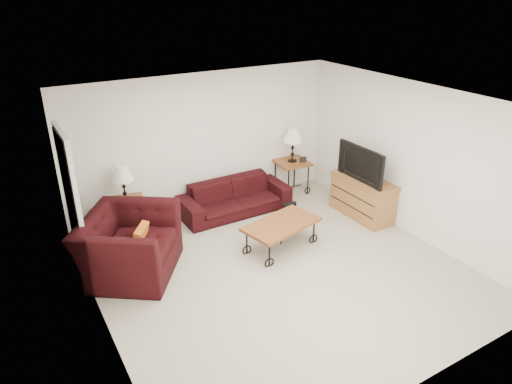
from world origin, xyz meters
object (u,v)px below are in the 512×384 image
at_px(side_table_right, 292,177).
at_px(coffee_table, 281,235).
at_px(armchair, 129,245).
at_px(backpack, 286,202).
at_px(lamp_left, 124,184).
at_px(television, 365,163).
at_px(side_table_left, 128,218).
at_px(sofa, 235,197).
at_px(lamp_right, 293,145).
at_px(tv_stand, 362,197).

bearing_deg(side_table_right, coffee_table, -128.98).
relative_size(armchair, backpack, 2.84).
xyz_separation_m(side_table_right, backpack, (-0.63, -0.74, -0.09)).
relative_size(lamp_left, backpack, 1.26).
bearing_deg(television, armchair, -95.02).
relative_size(coffee_table, television, 1.13).
bearing_deg(side_table_left, coffee_table, -40.56).
relative_size(sofa, side_table_right, 3.02).
xyz_separation_m(lamp_left, coffee_table, (1.95, -1.67, -0.70)).
bearing_deg(sofa, side_table_left, 174.63).
relative_size(side_table_right, armchair, 0.48).
bearing_deg(television, coffee_table, -83.87).
bearing_deg(coffee_table, television, 6.13).
bearing_deg(sofa, television, -34.43).
xyz_separation_m(lamp_left, backpack, (2.66, -0.74, -0.68)).
distance_m(lamp_left, coffee_table, 2.66).
xyz_separation_m(sofa, lamp_left, (-1.92, 0.18, 0.63)).
height_order(sofa, television, television).
relative_size(lamp_left, coffee_table, 0.51).
bearing_deg(backpack, lamp_right, 50.24).
xyz_separation_m(tv_stand, television, (-0.02, 0.00, 0.67)).
bearing_deg(coffee_table, armchair, 166.01).
relative_size(side_table_right, tv_stand, 0.56).
height_order(sofa, backpack, sofa).
xyz_separation_m(sofa, coffee_table, (0.03, -1.49, -0.07)).
bearing_deg(side_table_left, backpack, -15.45).
xyz_separation_m(coffee_table, television, (1.85, 0.20, 0.80)).
bearing_deg(side_table_right, lamp_right, 0.00).
bearing_deg(coffee_table, side_table_left, 139.44).
bearing_deg(lamp_right, tv_stand, -70.48).
height_order(side_table_right, coffee_table, side_table_right).
bearing_deg(sofa, armchair, -157.18).
bearing_deg(backpack, side_table_left, 165.61).
xyz_separation_m(side_table_left, coffee_table, (1.95, -1.67, -0.08)).
xyz_separation_m(lamp_right, armchair, (-3.58, -1.11, -0.55)).
bearing_deg(tv_stand, backpack, 147.62).
xyz_separation_m(lamp_left, lamp_right, (3.29, -0.00, 0.08)).
bearing_deg(backpack, coffee_table, -126.42).
xyz_separation_m(lamp_right, coffee_table, (-1.35, -1.67, -0.78)).
bearing_deg(armchair, coffee_table, -68.45).
bearing_deg(lamp_left, sofa, -5.37).
height_order(side_table_left, side_table_right, side_table_right).
relative_size(sofa, tv_stand, 1.69).
bearing_deg(lamp_right, side_table_right, 0.00).
bearing_deg(armchair, backpack, -47.24).
bearing_deg(backpack, side_table_right, 50.24).
relative_size(armchair, tv_stand, 1.16).
xyz_separation_m(coffee_table, armchair, (-2.24, 0.56, 0.23)).
bearing_deg(side_table_right, sofa, -172.56).
relative_size(lamp_left, armchair, 0.44).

